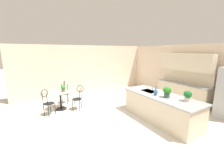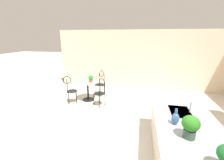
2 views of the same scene
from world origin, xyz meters
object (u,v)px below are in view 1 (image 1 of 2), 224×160
Objects in this scene: chair_near_window at (64,91)px; potted_plant_counter_far at (188,95)px; potted_plant_counter_near at (167,91)px; chair_by_island at (47,101)px; potted_plant_on_table at (63,88)px; vase_on_counter at (156,92)px; chair_toward_desk at (78,96)px; bistro_table at (61,99)px.

potted_plant_counter_far is at bearing 31.80° from chair_near_window.
chair_by_island is at bearing -129.20° from potted_plant_counter_near.
vase_on_counter is (2.71, 2.46, 0.14)m from potted_plant_on_table.
chair_by_island is 4.79m from potted_plant_counter_far.
vase_on_counter is (3.37, 2.28, 0.46)m from chair_near_window.
chair_by_island reaches higher than potted_plant_on_table.
potted_plant_counter_near is at bearing 38.85° from chair_toward_desk.
chair_by_island and chair_toward_desk have the same top height.
potted_plant_counter_near is 1.25× the size of vase_on_counter.
potted_plant_counter_near is (2.67, 3.27, 0.55)m from chair_by_island.
chair_by_island is 2.90× the size of potted_plant_counter_near.
potted_plant_counter_far is at bearing 22.08° from vase_on_counter.
bistro_table is at bearing -140.52° from potted_plant_counter_far.
chair_near_window is at bearing 140.71° from chair_by_island.
bistro_table is 2.98× the size of potted_plant_on_table.
potted_plant_on_table is at bearing -132.09° from chair_toward_desk.
potted_plant_counter_far reaches higher than vase_on_counter.
chair_near_window is 1.00× the size of chair_toward_desk.
chair_near_window is at bearing -147.01° from potted_plant_counter_near.
vase_on_counter is at bearing 53.56° from chair_by_island.
bistro_table is at bearing 125.21° from chair_by_island.
chair_toward_desk is at bearing -141.15° from potted_plant_counter_near.
chair_near_window is 3.88× the size of potted_plant_on_table.
potted_plant_counter_far is 0.97m from vase_on_counter.
bistro_table is 0.47m from potted_plant_on_table.
potted_plant_counter_near is at bearing 41.86° from bistro_table.
vase_on_counter is (-0.90, -0.37, -0.08)m from potted_plant_counter_far.
chair_near_window is 4.09m from vase_on_counter.
vase_on_counter is at bearing 43.93° from bistro_table.
vase_on_counter is (2.70, 2.60, 0.58)m from bistro_table.
chair_near_window is 1.13m from chair_toward_desk.
vase_on_counter is (2.27, 1.98, 0.46)m from chair_toward_desk.
potted_plant_counter_near reaches higher than bistro_table.
vase_on_counter is at bearing 41.06° from chair_toward_desk.
chair_by_island is at bearing -92.17° from chair_toward_desk.
potted_plant_counter_near reaches higher than potted_plant_on_table.
potted_plant_on_table reaches higher than bistro_table.
chair_toward_desk is at bearing -143.53° from potted_plant_counter_far.
potted_plant_counter_near is 0.39m from vase_on_counter.
vase_on_counter reaches higher than chair_near_window.
potted_plant_counter_far reaches higher than chair_toward_desk.
potted_plant_counter_near is 0.60m from potted_plant_counter_far.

